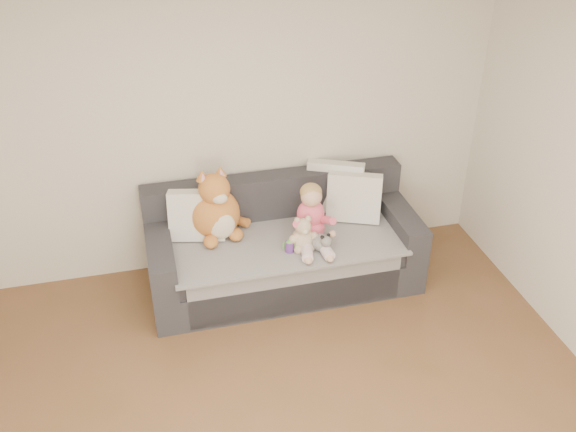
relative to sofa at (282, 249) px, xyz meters
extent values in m
plane|color=white|center=(-0.38, -2.06, 2.29)|extent=(5.00, 5.00, 0.00)
plane|color=beige|center=(-0.38, 0.44, 0.99)|extent=(4.50, 0.00, 4.50)
cube|color=#2A2A30|center=(0.00, -0.04, -0.16)|extent=(2.20, 0.90, 0.30)
cube|color=#2A2A30|center=(0.00, -0.07, 0.07)|extent=(1.90, 0.80, 0.15)
cube|color=#2A2A30|center=(0.00, 0.31, 0.34)|extent=(2.20, 0.20, 0.40)
cube|color=#2A2A30|center=(-1.00, -0.04, 0.14)|extent=(0.20, 0.90, 0.30)
cube|color=#2A2A30|center=(1.00, -0.04, 0.14)|extent=(0.20, 0.90, 0.30)
cube|color=gray|center=(0.00, -0.09, 0.15)|extent=(1.85, 0.88, 0.02)
cube|color=gray|center=(0.00, -0.48, -0.08)|extent=(1.70, 0.02, 0.41)
cube|color=beige|center=(-0.67, 0.11, 0.37)|extent=(0.48, 0.29, 0.42)
cube|color=beige|center=(0.52, 0.26, 0.38)|extent=(0.52, 0.40, 0.45)
cube|color=beige|center=(0.64, 0.07, 0.37)|extent=(0.49, 0.36, 0.42)
ellipsoid|color=#E95282|center=(0.20, -0.13, 0.25)|extent=(0.23, 0.19, 0.19)
ellipsoid|color=#E95282|center=(0.20, -0.12, 0.39)|extent=(0.22, 0.19, 0.25)
ellipsoid|color=#DBAA8C|center=(0.20, -0.13, 0.56)|extent=(0.17, 0.17, 0.17)
ellipsoid|color=tan|center=(0.20, -0.11, 0.58)|extent=(0.17, 0.17, 0.14)
cylinder|color=#E95282|center=(0.09, -0.19, 0.37)|extent=(0.15, 0.24, 0.15)
cylinder|color=#E95282|center=(0.31, -0.20, 0.37)|extent=(0.11, 0.24, 0.15)
ellipsoid|color=#DBAA8C|center=(0.04, -0.27, 0.29)|extent=(0.06, 0.06, 0.06)
ellipsoid|color=#DBAA8C|center=(0.33, -0.30, 0.29)|extent=(0.06, 0.06, 0.06)
cylinder|color=#E5B2C6|center=(0.12, -0.32, 0.20)|extent=(0.15, 0.31, 0.10)
cylinder|color=#E5B2C6|center=(0.25, -0.33, 0.20)|extent=(0.10, 0.30, 0.10)
ellipsoid|color=#DBAA8C|center=(0.09, -0.47, 0.20)|extent=(0.06, 0.09, 0.05)
ellipsoid|color=#DBAA8C|center=(0.26, -0.48, 0.20)|extent=(0.06, 0.09, 0.05)
ellipsoid|color=#B56B28|center=(-0.53, 0.12, 0.35)|extent=(0.41, 0.35, 0.43)
ellipsoid|color=beige|center=(-0.50, -0.01, 0.32)|extent=(0.22, 0.10, 0.24)
ellipsoid|color=#B56B28|center=(-0.52, 0.09, 0.60)|extent=(0.25, 0.25, 0.25)
ellipsoid|color=beige|center=(-0.50, -0.01, 0.57)|extent=(0.12, 0.08, 0.09)
cone|color=#B56B28|center=(-0.61, 0.12, 0.72)|extent=(0.12, 0.12, 0.09)
cone|color=pink|center=(-0.60, 0.10, 0.71)|extent=(0.07, 0.07, 0.05)
cone|color=#B56B28|center=(-0.46, 0.15, 0.72)|extent=(0.12, 0.12, 0.09)
cone|color=pink|center=(-0.46, 0.14, 0.71)|extent=(0.07, 0.07, 0.05)
ellipsoid|color=#B56B28|center=(-0.60, -0.06, 0.21)|extent=(0.12, 0.14, 0.10)
ellipsoid|color=#B56B28|center=(-0.39, -0.01, 0.21)|extent=(0.12, 0.14, 0.10)
cylinder|color=#B56B28|center=(-0.35, 0.22, 0.21)|extent=(0.25, 0.25, 0.10)
ellipsoid|color=tan|center=(0.10, -0.25, 0.25)|extent=(0.18, 0.16, 0.18)
ellipsoid|color=tan|center=(0.10, -0.26, 0.37)|extent=(0.13, 0.13, 0.13)
ellipsoid|color=tan|center=(0.06, -0.25, 0.43)|extent=(0.05, 0.05, 0.05)
ellipsoid|color=tan|center=(0.15, -0.25, 0.43)|extent=(0.05, 0.05, 0.05)
ellipsoid|color=beige|center=(0.11, -0.31, 0.36)|extent=(0.05, 0.05, 0.05)
ellipsoid|color=tan|center=(0.02, -0.28, 0.28)|extent=(0.07, 0.07, 0.07)
ellipsoid|color=tan|center=(0.19, -0.27, 0.28)|extent=(0.07, 0.07, 0.07)
ellipsoid|color=tan|center=(0.05, -0.31, 0.19)|extent=(0.07, 0.07, 0.07)
ellipsoid|color=tan|center=(0.16, -0.30, 0.19)|extent=(0.07, 0.07, 0.07)
ellipsoid|color=white|center=(0.23, -0.29, 0.23)|extent=(0.14, 0.18, 0.13)
ellipsoid|color=white|center=(0.26, -0.38, 0.28)|extent=(0.09, 0.09, 0.09)
ellipsoid|color=black|center=(0.23, -0.37, 0.32)|extent=(0.03, 0.03, 0.03)
ellipsoid|color=black|center=(0.28, -0.36, 0.32)|extent=(0.03, 0.03, 0.03)
cylinder|color=#63348F|center=(-0.01, -0.28, 0.21)|extent=(0.09, 0.09, 0.09)
cone|color=#54AB42|center=(-0.01, -0.28, 0.27)|extent=(0.08, 0.08, 0.04)
cylinder|color=#54AB42|center=(-0.05, -0.26, 0.22)|extent=(0.02, 0.02, 0.06)
cylinder|color=#54AB42|center=(0.03, -0.30, 0.22)|extent=(0.02, 0.02, 0.06)
camera|label=1|loc=(-1.02, -4.27, 3.06)|focal=40.00mm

